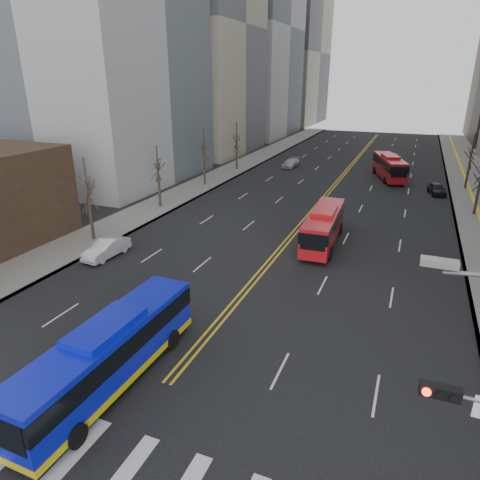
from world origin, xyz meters
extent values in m
plane|color=black|center=(0.00, 0.00, 0.00)|extent=(220.00, 220.00, 0.00)
cube|color=gray|center=(-16.50, 45.00, 0.07)|extent=(5.00, 130.00, 0.15)
cube|color=silver|center=(-3.55, 0.00, 0.01)|extent=(0.70, 4.00, 0.01)
cube|color=silver|center=(-1.18, 0.00, 0.01)|extent=(0.70, 4.00, 0.01)
cube|color=silver|center=(1.18, 0.00, 0.01)|extent=(0.70, 4.00, 0.01)
cube|color=gold|center=(-0.20, 55.00, 0.01)|extent=(0.15, 100.00, 0.01)
cube|color=gold|center=(0.20, 55.00, 0.01)|extent=(0.15, 100.00, 0.01)
cube|color=gray|center=(-31.00, 66.00, 22.00)|extent=(22.00, 22.00, 44.00)
cube|color=gray|center=(-30.00, 93.00, 24.00)|extent=(20.00, 26.00, 48.00)
cube|color=gray|center=(-29.00, 125.00, 20.00)|extent=(18.00, 30.00, 40.00)
cube|color=black|center=(11.00, 2.00, 5.50)|extent=(1.10, 0.28, 0.38)
cylinder|color=#FF190C|center=(10.65, 1.84, 5.50)|extent=(0.24, 0.08, 0.24)
cylinder|color=black|center=(11.00, 1.84, 5.50)|extent=(0.24, 0.08, 0.24)
cylinder|color=black|center=(11.35, 1.84, 5.50)|extent=(0.24, 0.08, 0.24)
cube|color=#999993|center=(10.40, 2.00, 9.30)|extent=(0.90, 0.35, 0.18)
cylinder|color=black|center=(-16.00, 19.00, 1.95)|extent=(0.28, 0.28, 3.90)
cylinder|color=black|center=(-16.00, 30.00, 1.80)|extent=(0.28, 0.28, 3.60)
cylinder|color=black|center=(-16.00, 41.00, 2.00)|extent=(0.28, 0.28, 4.00)
cylinder|color=black|center=(-16.00, 52.00, 1.90)|extent=(0.28, 0.28, 3.80)
cylinder|color=black|center=(16.00, 40.00, 1.75)|extent=(0.28, 0.28, 3.50)
cylinder|color=black|center=(16.00, 52.00, 1.88)|extent=(0.28, 0.28, 3.75)
cube|color=#0D17C3|center=(-2.44, 4.13, 1.66)|extent=(2.48, 11.17, 2.62)
cube|color=black|center=(-2.44, 4.13, 2.19)|extent=(2.54, 11.19, 0.95)
cube|color=#0D17C3|center=(-2.44, 4.13, 3.07)|extent=(1.91, 3.92, 0.40)
cube|color=#CFBB0A|center=(-2.44, 4.13, 0.55)|extent=(2.54, 11.19, 0.35)
cylinder|color=black|center=(-3.65, 0.58, 0.50)|extent=(0.31, 1.00, 1.00)
cylinder|color=black|center=(-1.33, 0.55, 0.50)|extent=(0.31, 1.00, 1.00)
cylinder|color=black|center=(-3.54, 7.71, 0.50)|extent=(0.31, 1.00, 1.00)
cylinder|color=black|center=(-1.22, 7.67, 0.50)|extent=(0.31, 1.00, 1.00)
cube|color=red|center=(2.99, 25.88, 1.61)|extent=(2.66, 9.94, 2.52)
cube|color=black|center=(2.99, 25.88, 2.13)|extent=(2.72, 9.96, 0.92)
cube|color=red|center=(2.99, 25.88, 2.97)|extent=(1.94, 3.52, 0.40)
cylinder|color=black|center=(2.01, 22.69, 0.50)|extent=(0.34, 1.01, 1.00)
cylinder|color=black|center=(4.24, 22.78, 0.50)|extent=(0.34, 1.01, 1.00)
cylinder|color=black|center=(1.74, 28.99, 0.50)|extent=(0.34, 1.01, 1.00)
cylinder|color=black|center=(3.97, 29.08, 0.50)|extent=(0.34, 1.01, 1.00)
cube|color=red|center=(6.29, 54.56, 1.70)|extent=(5.43, 10.72, 2.70)
cube|color=black|center=(6.29, 54.56, 2.24)|extent=(5.50, 10.75, 0.98)
cube|color=red|center=(6.29, 54.56, 3.15)|extent=(2.92, 4.07, 0.40)
cylinder|color=black|center=(6.17, 51.00, 0.50)|extent=(0.59, 1.04, 1.00)
cylinder|color=black|center=(8.44, 51.72, 0.50)|extent=(0.59, 1.04, 1.00)
cylinder|color=black|center=(4.15, 57.40, 0.50)|extent=(0.59, 1.04, 1.00)
cylinder|color=black|center=(6.42, 58.11, 0.50)|extent=(0.59, 1.04, 1.00)
imported|color=silver|center=(-12.50, 16.44, 0.72)|extent=(1.79, 4.46, 1.44)
imported|color=black|center=(12.50, 47.75, 0.69)|extent=(2.49, 4.32, 1.38)
imported|color=#AFAEB4|center=(-8.77, 57.18, 0.67)|extent=(2.19, 4.71, 1.33)
imported|color=black|center=(6.95, 61.61, 0.69)|extent=(3.70, 5.42, 1.38)
camera|label=1|loc=(9.47, -8.93, 13.67)|focal=32.00mm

